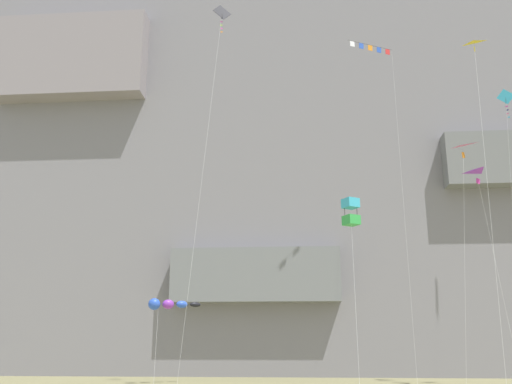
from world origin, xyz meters
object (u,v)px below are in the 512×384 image
(kite_box_mid_right, at_px, (351,212))
(kite_diamond_far_left, at_px, (506,109))
(kite_delta_mid_center, at_px, (461,155))
(kite_windsock_high_center, at_px, (167,304))
(kite_delta_front_field, at_px, (483,184))
(kite_banner_high_left, at_px, (373,64))
(kite_delta_upper_left, at_px, (476,67))
(kite_diamond_upper_mid, at_px, (219,33))

(kite_box_mid_right, xyz_separation_m, kite_diamond_far_left, (16.29, 14.78, 13.03))
(kite_delta_mid_center, xyz_separation_m, kite_box_mid_right, (-10.46, -10.73, -7.25))
(kite_windsock_high_center, distance_m, kite_delta_front_field, 27.50)
(kite_box_mid_right, xyz_separation_m, kite_delta_front_field, (11.40, 8.94, 4.20))
(kite_banner_high_left, bearing_deg, kite_delta_upper_left, -80.39)
(kite_diamond_upper_mid, bearing_deg, kite_diamond_far_left, 18.52)
(kite_delta_mid_center, height_order, kite_diamond_far_left, kite_diamond_far_left)
(kite_delta_front_field, bearing_deg, kite_box_mid_right, -141.89)
(kite_delta_mid_center, distance_m, kite_box_mid_right, 16.65)
(kite_delta_mid_center, bearing_deg, kite_banner_high_left, 159.60)
(kite_box_mid_right, height_order, kite_delta_front_field, kite_delta_front_field)
(kite_delta_mid_center, bearing_deg, kite_delta_front_field, -62.23)
(kite_banner_high_left, relative_size, kite_diamond_upper_mid, 0.98)
(kite_diamond_far_left, bearing_deg, kite_diamond_upper_mid, -161.48)
(kite_banner_high_left, bearing_deg, kite_delta_front_field, -29.54)
(kite_banner_high_left, bearing_deg, kite_diamond_upper_mid, -152.72)
(kite_banner_high_left, xyz_separation_m, kite_delta_mid_center, (6.46, -2.40, -10.14))
(kite_windsock_high_center, distance_m, kite_delta_mid_center, 27.74)
(kite_banner_high_left, height_order, kite_delta_mid_center, kite_banner_high_left)
(kite_diamond_upper_mid, bearing_deg, kite_delta_mid_center, 13.01)
(kite_delta_front_field, relative_size, kite_delta_upper_left, 0.79)
(kite_delta_mid_center, height_order, kite_delta_front_field, kite_delta_mid_center)
(kite_delta_mid_center, relative_size, kite_delta_upper_left, 0.94)
(kite_windsock_high_center, xyz_separation_m, kite_delta_mid_center, (24.87, -0.39, 12.27))
(kite_delta_upper_left, bearing_deg, kite_delta_mid_center, 77.85)
(kite_windsock_high_center, distance_m, kite_diamond_far_left, 35.80)
(kite_banner_high_left, xyz_separation_m, kite_delta_upper_left, (3.07, -18.13, -10.05))
(kite_box_mid_right, height_order, kite_diamond_far_left, kite_diamond_far_left)
(kite_delta_mid_center, relative_size, kite_diamond_far_left, 0.72)
(kite_diamond_far_left, bearing_deg, kite_banner_high_left, -172.38)
(kite_delta_front_field, bearing_deg, kite_windsock_high_center, 175.16)
(kite_banner_high_left, bearing_deg, kite_delta_mid_center, -20.40)
(kite_delta_mid_center, bearing_deg, kite_windsock_high_center, 179.10)
(kite_windsock_high_center, height_order, kite_diamond_far_left, kite_diamond_far_left)
(kite_windsock_high_center, height_order, kite_diamond_upper_mid, kite_diamond_upper_mid)
(kite_diamond_upper_mid, bearing_deg, kite_windsock_high_center, 133.25)
(kite_box_mid_right, relative_size, kite_diamond_far_left, 0.46)
(kite_delta_mid_center, height_order, kite_box_mid_right, kite_delta_mid_center)
(kite_delta_front_field, bearing_deg, kite_delta_mid_center, 117.77)
(kite_delta_upper_left, height_order, kite_diamond_far_left, kite_diamond_far_left)
(kite_windsock_high_center, xyz_separation_m, kite_delta_front_field, (25.81, -2.18, 9.22))
(kite_diamond_far_left, bearing_deg, kite_delta_mid_center, -145.26)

